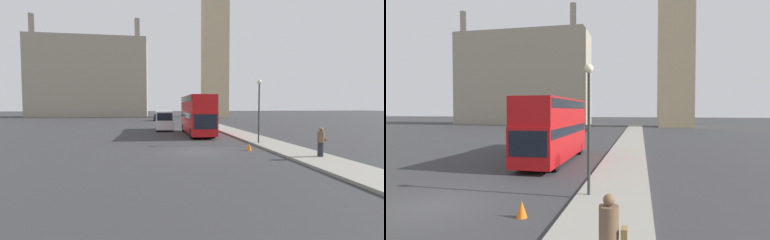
{
  "view_description": "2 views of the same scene",
  "coord_description": "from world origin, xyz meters",
  "views": [
    {
      "loc": [
        -2.9,
        -17.81,
        3.16
      ],
      "look_at": [
        1.14,
        10.27,
        1.63
      ],
      "focal_mm": 24.0,
      "sensor_mm": 36.0,
      "label": 1
    },
    {
      "loc": [
        7.47,
        -9.49,
        3.48
      ],
      "look_at": [
        1.94,
        17.05,
        2.63
      ],
      "focal_mm": 28.0,
      "sensor_mm": 36.0,
      "label": 2
    }
  ],
  "objects": [
    {
      "name": "parked_sedan",
      "position": [
        -2.33,
        38.6,
        0.66
      ],
      "size": [
        1.81,
        4.29,
        1.45
      ],
      "color": "black",
      "rests_on": "ground_plane"
    },
    {
      "name": "red_double_decker_bus",
      "position": [
        1.68,
        10.29,
        2.39
      ],
      "size": [
        2.49,
        10.03,
        4.28
      ],
      "color": "#B71114",
      "rests_on": "ground_plane"
    },
    {
      "name": "pedestrian",
      "position": [
        6.9,
        -3.83,
        1.02
      ],
      "size": [
        0.55,
        0.39,
        1.74
      ],
      "color": "#23232D",
      "rests_on": "sidewalk_strip"
    },
    {
      "name": "traffic_cone",
      "position": [
        3.72,
        -0.45,
        0.28
      ],
      "size": [
        0.36,
        0.36,
        0.55
      ],
      "color": "orange",
      "rests_on": "ground_plane"
    },
    {
      "name": "street_lamp",
      "position": [
        5.49,
        2.12,
        3.59
      ],
      "size": [
        0.36,
        0.36,
        5.16
      ],
      "color": "#2D332D",
      "rests_on": "sidewalk_strip"
    },
    {
      "name": "building_block_distant",
      "position": [
        -21.92,
        63.55,
        11.59
      ],
      "size": [
        33.16,
        11.98,
        28.2
      ],
      "color": "#9E937F",
      "rests_on": "ground_plane"
    },
    {
      "name": "ground_plane",
      "position": [
        0.0,
        0.0,
        0.0
      ],
      "size": [
        300.0,
        300.0,
        0.0
      ],
      "primitive_type": "plane",
      "color": "#333335"
    },
    {
      "name": "white_van",
      "position": [
        -1.74,
        16.04,
        1.34
      ],
      "size": [
        2.2,
        5.26,
        2.5
      ],
      "color": "white",
      "rests_on": "ground_plane"
    },
    {
      "name": "clock_tower",
      "position": [
        14.71,
        57.29,
        32.15
      ],
      "size": [
        7.53,
        7.7,
        62.69
      ],
      "color": "tan",
      "rests_on": "ground_plane"
    },
    {
      "name": "sidewalk_strip",
      "position": [
        6.45,
        0.0,
        0.07
      ],
      "size": [
        2.89,
        120.0,
        0.15
      ],
      "color": "gray",
      "rests_on": "ground_plane"
    }
  ]
}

